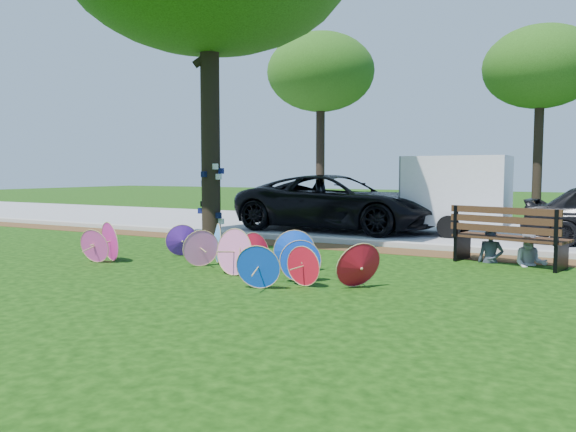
# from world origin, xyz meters

# --- Properties ---
(ground) EXTENTS (90.00, 90.00, 0.00)m
(ground) POSITION_xyz_m (0.00, 0.00, 0.00)
(ground) COLOR black
(ground) RESTS_ON ground
(mulch_strip) EXTENTS (90.00, 1.00, 0.01)m
(mulch_strip) POSITION_xyz_m (0.00, 4.50, 0.01)
(mulch_strip) COLOR #472D16
(mulch_strip) RESTS_ON ground
(curb) EXTENTS (90.00, 0.30, 0.12)m
(curb) POSITION_xyz_m (0.00, 5.20, 0.06)
(curb) COLOR #B7B5AD
(curb) RESTS_ON ground
(street) EXTENTS (90.00, 8.00, 0.01)m
(street) POSITION_xyz_m (0.00, 9.35, 0.01)
(street) COLOR gray
(street) RESTS_ON ground
(parasol_pile) EXTENTS (6.04, 2.51, 0.81)m
(parasol_pile) POSITION_xyz_m (0.05, 0.75, 0.36)
(parasol_pile) COLOR blue
(parasol_pile) RESTS_ON ground
(black_van) EXTENTS (5.90, 2.74, 1.64)m
(black_van) POSITION_xyz_m (-1.02, 7.87, 0.82)
(black_van) COLOR black
(black_van) RESTS_ON ground
(cargo_trailer) EXTENTS (2.68, 1.73, 2.45)m
(cargo_trailer) POSITION_xyz_m (2.35, 8.31, 1.23)
(cargo_trailer) COLOR silver
(cargo_trailer) RESTS_ON ground
(park_bench) EXTENTS (2.20, 1.29, 1.08)m
(park_bench) POSITION_xyz_m (4.25, 3.80, 0.54)
(park_bench) COLOR black
(park_bench) RESTS_ON ground
(person_left) EXTENTS (0.48, 0.32, 1.31)m
(person_left) POSITION_xyz_m (3.90, 3.85, 0.65)
(person_left) COLOR #353E49
(person_left) RESTS_ON ground
(person_right) EXTENTS (0.66, 0.55, 1.25)m
(person_right) POSITION_xyz_m (4.60, 3.85, 0.63)
(person_right) COLOR silver
(person_right) RESTS_ON ground
(bg_trees) EXTENTS (20.54, 7.76, 7.40)m
(bg_trees) POSITION_xyz_m (3.71, 14.77, 5.77)
(bg_trees) COLOR black
(bg_trees) RESTS_ON ground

